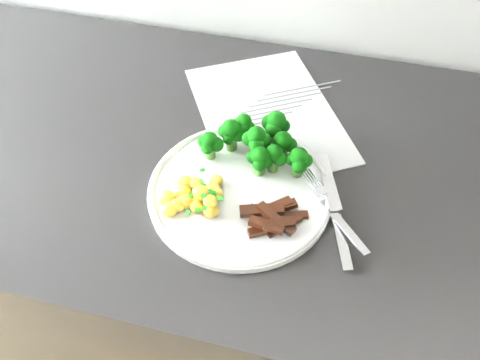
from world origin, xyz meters
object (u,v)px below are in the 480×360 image
Objects in this scene: plate at (240,190)px; fork at (335,213)px; potatoes at (193,196)px; beef_strips at (272,217)px; broccoli at (260,141)px; knife at (337,222)px; recipe_paper at (267,113)px; counter at (284,306)px.

fork is at bearing -6.91° from plate.
potatoes reaches higher than beef_strips.
beef_strips is at bearing -38.57° from plate.
knife is (0.13, -0.09, -0.04)m from broccoli.
plate is at bearing -90.78° from recipe_paper.
plate is at bearing -101.74° from broccoli.
potatoes reaches higher than fork.
fork is 0.67× the size of knife.
broccoli is at bearing 146.00° from fork.
counter is 18.45× the size of fork.
beef_strips reaches higher than fork.
fork reaches higher than counter.
beef_strips is 0.48× the size of knife.
plate is at bearing 141.43° from beef_strips.
fork reaches higher than plate.
knife reaches higher than counter.
broccoli reaches higher than potatoes.
beef_strips reaches higher than recipe_paper.
fork is at bearing 5.91° from potatoes.
potatoes is 0.21m from knife.
recipe_paper is 0.24m from fork.
fork is at bearing -54.99° from recipe_paper.
broccoli is at bearing -84.02° from recipe_paper.
broccoli is 0.88× the size of knife.
counter is 0.52m from broccoli.
potatoes is at bearing -124.71° from broccoli.
counter is 0.49m from plate.
fork is at bearing 19.14° from beef_strips.
recipe_paper is 0.18m from plate.
beef_strips is (-0.03, -0.12, 0.49)m from counter.
broccoli is 1.82× the size of beef_strips.
knife is at bearing -34.96° from broccoli.
potatoes is 0.12m from beef_strips.
broccoli reaches higher than recipe_paper.
counter is at bearing -53.12° from recipe_paper.
fork reaches higher than recipe_paper.
potatoes is 0.20m from fork.
plate is 0.08m from beef_strips.
potatoes is at bearing -143.47° from counter.
broccoli is 0.16m from fork.
potatoes is (-0.15, -0.11, 0.49)m from counter.
broccoli is at bearing -178.99° from counter.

